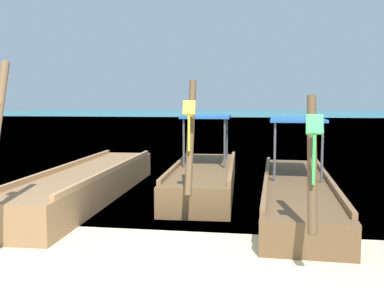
{
  "coord_description": "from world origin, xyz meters",
  "views": [
    {
      "loc": [
        1.41,
        -4.96,
        2.1
      ],
      "look_at": [
        0.0,
        3.98,
        1.25
      ],
      "focal_mm": 41.17,
      "sensor_mm": 36.0,
      "label": 1
    }
  ],
  "objects": [
    {
      "name": "sea_water",
      "position": [
        0.0,
        61.98,
        0.0
      ],
      "size": [
        120.0,
        120.0,
        0.0
      ],
      "primitive_type": "plane",
      "color": "#147A89",
      "rests_on": "ground"
    },
    {
      "name": "longtail_boat_green_ribbon",
      "position": [
        2.15,
        4.17,
        0.32
      ],
      "size": [
        1.52,
        7.13,
        2.21
      ],
      "color": "brown",
      "rests_on": "ground"
    },
    {
      "name": "longtail_boat_blue_ribbon",
      "position": [
        -2.32,
        4.11,
        0.33
      ],
      "size": [
        1.42,
        7.29,
        2.7
      ],
      "color": "olive",
      "rests_on": "ground"
    },
    {
      "name": "longtail_boat_yellow_ribbon",
      "position": [
        0.09,
        5.3,
        0.35
      ],
      "size": [
        1.61,
        6.02,
        2.51
      ],
      "color": "brown",
      "rests_on": "ground"
    },
    {
      "name": "ground",
      "position": [
        0.0,
        0.0,
        0.0
      ],
      "size": [
        120.0,
        120.0,
        0.0
      ],
      "primitive_type": "plane",
      "color": "beige"
    }
  ]
}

